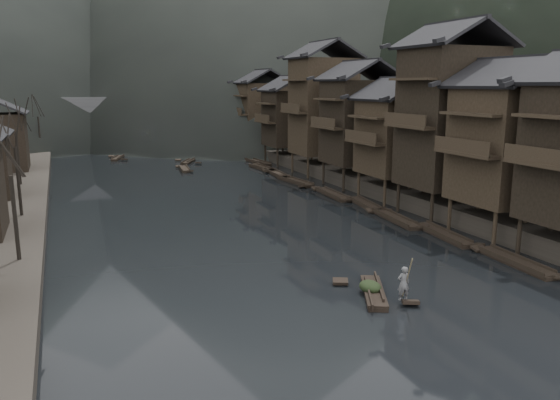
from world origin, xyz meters
TOP-DOWN VIEW (x-y plane):
  - water at (0.00, 0.00)m, footprint 300.00×300.00m
  - right_bank at (35.00, 40.00)m, footprint 40.00×200.00m
  - stilt_houses at (17.28, 19.07)m, footprint 9.00×67.60m
  - bare_trees at (-17.00, 24.18)m, footprint 3.92×75.70m
  - moored_sampans at (12.04, 27.62)m, footprint 3.32×75.45m
  - midriver_boats at (-0.20, 46.53)m, footprint 11.89×20.00m
  - stone_bridge at (-0.00, 72.00)m, footprint 40.00×6.00m
  - hero_sampan at (1.67, -7.98)m, footprint 2.96×4.93m
  - cargo_heap at (1.57, -7.77)m, footprint 1.11×1.46m
  - boatman at (2.43, -9.58)m, footprint 0.72×0.53m
  - bamboo_pole at (2.63, -9.58)m, footprint 1.05×2.15m

SIDE VIEW (x-z plane):
  - water at x=0.00m, z-range 0.00..0.00m
  - midriver_boats at x=-0.20m, z-range -0.02..0.42m
  - hero_sampan at x=1.67m, z-range -0.01..0.42m
  - moored_sampans at x=12.04m, z-range -0.03..0.44m
  - cargo_heap at x=1.57m, z-range 0.44..1.10m
  - right_bank at x=35.00m, z-range 0.00..1.80m
  - boatman at x=2.43m, z-range 0.44..2.27m
  - bamboo_pole at x=2.63m, z-range 2.27..5.33m
  - stone_bridge at x=0.00m, z-range 0.61..9.61m
  - bare_trees at x=-17.00m, z-range 2.81..10.65m
  - stilt_houses at x=17.28m, z-range 0.56..17.25m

